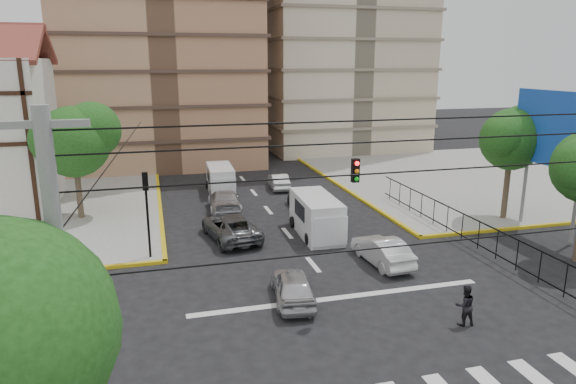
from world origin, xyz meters
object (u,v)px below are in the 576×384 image
object	(u,v)px
van_left_lane	(221,180)
van_right_lane	(318,218)
pedestrian_crosswalk	(465,305)
car_white_front_right	(382,250)
car_silver_front_left	(293,286)
traffic_light_nw	(147,201)

from	to	relation	value
van_left_lane	van_right_lane	bearing A→B (deg)	-68.46
van_left_lane	pedestrian_crosswalk	xyz separation A→B (m)	(6.19, -22.69, -0.19)
car_white_front_right	car_silver_front_left	bearing A→B (deg)	23.63
van_right_lane	car_silver_front_left	xyz separation A→B (m)	(-3.60, -7.63, -0.44)
traffic_light_nw	car_silver_front_left	bearing A→B (deg)	-47.82
van_right_lane	car_silver_front_left	size ratio (longest dim) A/B	1.30
traffic_light_nw	van_right_lane	size ratio (longest dim) A/B	0.86
van_left_lane	car_silver_front_left	world-z (taller)	van_left_lane
car_silver_front_left	traffic_light_nw	bearing A→B (deg)	-40.10
car_white_front_right	pedestrian_crosswalk	xyz separation A→B (m)	(0.38, -6.47, 0.12)
van_right_lane	van_left_lane	size ratio (longest dim) A/B	1.11
van_right_lane	car_white_front_right	xyz separation A→B (m)	(1.80, -4.81, -0.42)
car_white_front_right	pedestrian_crosswalk	bearing A→B (deg)	89.43
traffic_light_nw	van_left_lane	bearing A→B (deg)	67.14
van_right_lane	car_white_front_right	size ratio (longest dim) A/B	1.22
traffic_light_nw	van_left_lane	distance (m)	13.93
van_right_lane	pedestrian_crosswalk	distance (m)	11.49
van_right_lane	car_white_front_right	distance (m)	5.15
van_right_lane	pedestrian_crosswalk	bearing A→B (deg)	-77.12
traffic_light_nw	van_left_lane	world-z (taller)	traffic_light_nw
van_left_lane	pedestrian_crosswalk	bearing A→B (deg)	-72.56
van_left_lane	car_white_front_right	world-z (taller)	van_left_lane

